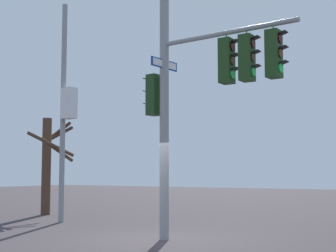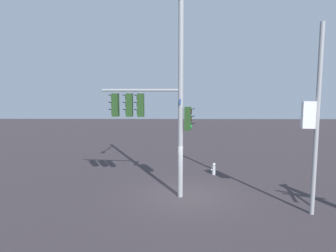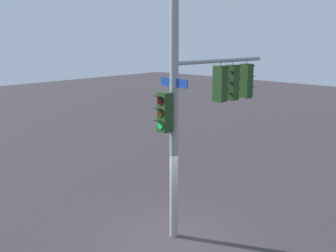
{
  "view_description": "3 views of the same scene",
  "coord_description": "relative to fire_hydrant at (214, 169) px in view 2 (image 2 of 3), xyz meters",
  "views": [
    {
      "loc": [
        -6.97,
        10.97,
        1.74
      ],
      "look_at": [
        -0.16,
        -0.4,
        2.96
      ],
      "focal_mm": 53.43,
      "sensor_mm": 36.0,
      "label": 1
    },
    {
      "loc": [
        -0.64,
        -14.12,
        5.09
      ],
      "look_at": [
        -0.78,
        -0.56,
        3.49
      ],
      "focal_mm": 31.96,
      "sensor_mm": 36.0,
      "label": 2
    },
    {
      "loc": [
        8.96,
        8.25,
        5.97
      ],
      "look_at": [
        -0.23,
        -0.43,
        3.31
      ],
      "focal_mm": 47.9,
      "sensor_mm": 36.0,
      "label": 3
    }
  ],
  "objects": [
    {
      "name": "ground_plane",
      "position": [
        -1.98,
        -3.7,
        -0.34
      ],
      "size": [
        80.0,
        80.0,
        0.0
      ],
      "primitive_type": "plane",
      "color": "#3A3337"
    },
    {
      "name": "main_signal_pole_assembly",
      "position": [
        -3.01,
        -3.92,
        4.54
      ],
      "size": [
        4.41,
        3.78,
        9.72
      ],
      "rotation": [
        0.0,
        0.0,
        3.04
      ],
      "color": "gray",
      "rests_on": "ground"
    },
    {
      "name": "secondary_pole_assembly",
      "position": [
        3.09,
        -5.82,
        3.64
      ],
      "size": [
        0.69,
        0.47,
        7.75
      ],
      "rotation": [
        0.0,
        0.0,
        2.96
      ],
      "color": "gray",
      "rests_on": "ground"
    },
    {
      "name": "fire_hydrant",
      "position": [
        0.0,
        0.0,
        0.0
      ],
      "size": [
        0.38,
        0.24,
        0.73
      ],
      "color": "#B2B2B7",
      "rests_on": "ground"
    }
  ]
}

